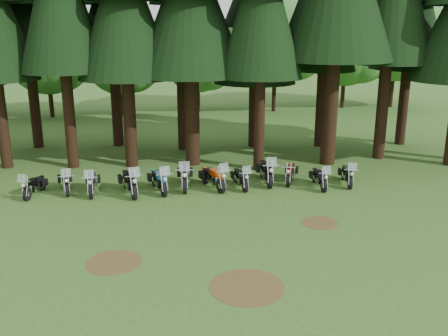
{
  "coord_description": "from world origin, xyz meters",
  "views": [
    {
      "loc": [
        -1.04,
        -16.76,
        7.31
      ],
      "look_at": [
        1.29,
        5.0,
        1.0
      ],
      "focal_mm": 40.0,
      "sensor_mm": 36.0,
      "label": 1
    }
  ],
  "objects_px": {
    "motorcycle_3": "(130,183)",
    "motorcycle_5": "(185,177)",
    "motorcycle_7": "(241,178)",
    "motorcycle_8": "(266,172)",
    "motorcycle_2": "(92,183)",
    "motorcycle_11": "(347,175)",
    "motorcycle_1": "(66,182)",
    "motorcycle_4": "(159,181)",
    "motorcycle_0": "(34,186)",
    "motorcycle_9": "(290,173)",
    "motorcycle_10": "(319,178)",
    "motorcycle_6": "(213,178)"
  },
  "relations": [
    {
      "from": "motorcycle_0",
      "to": "motorcycle_9",
      "type": "bearing_deg",
      "value": 15.91
    },
    {
      "from": "motorcycle_5",
      "to": "motorcycle_10",
      "type": "xyz_separation_m",
      "value": [
        6.21,
        -0.64,
        -0.1
      ]
    },
    {
      "from": "motorcycle_1",
      "to": "motorcycle_7",
      "type": "distance_m",
      "value": 7.97
    },
    {
      "from": "motorcycle_0",
      "to": "motorcycle_8",
      "type": "bearing_deg",
      "value": 16.31
    },
    {
      "from": "motorcycle_8",
      "to": "motorcycle_10",
      "type": "bearing_deg",
      "value": -22.87
    },
    {
      "from": "motorcycle_11",
      "to": "motorcycle_8",
      "type": "bearing_deg",
      "value": 178.75
    },
    {
      "from": "motorcycle_0",
      "to": "motorcycle_2",
      "type": "bearing_deg",
      "value": 12.91
    },
    {
      "from": "motorcycle_0",
      "to": "motorcycle_7",
      "type": "bearing_deg",
      "value": 13.25
    },
    {
      "from": "motorcycle_9",
      "to": "motorcycle_10",
      "type": "relative_size",
      "value": 0.98
    },
    {
      "from": "motorcycle_7",
      "to": "motorcycle_8",
      "type": "xyz_separation_m",
      "value": [
        1.31,
        0.59,
        0.09
      ]
    },
    {
      "from": "motorcycle_2",
      "to": "motorcycle_7",
      "type": "height_order",
      "value": "motorcycle_2"
    },
    {
      "from": "motorcycle_0",
      "to": "motorcycle_7",
      "type": "distance_m",
      "value": 9.25
    },
    {
      "from": "motorcycle_0",
      "to": "motorcycle_4",
      "type": "bearing_deg",
      "value": 12.17
    },
    {
      "from": "motorcycle_0",
      "to": "motorcycle_1",
      "type": "bearing_deg",
      "value": 28.85
    },
    {
      "from": "motorcycle_5",
      "to": "motorcycle_9",
      "type": "bearing_deg",
      "value": 5.75
    },
    {
      "from": "motorcycle_4",
      "to": "motorcycle_3",
      "type": "bearing_deg",
      "value": 173.73
    },
    {
      "from": "motorcycle_9",
      "to": "motorcycle_3",
      "type": "bearing_deg",
      "value": -152.44
    },
    {
      "from": "motorcycle_1",
      "to": "motorcycle_7",
      "type": "xyz_separation_m",
      "value": [
        7.96,
        -0.23,
        -0.02
      ]
    },
    {
      "from": "motorcycle_1",
      "to": "motorcycle_9",
      "type": "bearing_deg",
      "value": -12.82
    },
    {
      "from": "motorcycle_1",
      "to": "motorcycle_6",
      "type": "distance_m",
      "value": 6.67
    },
    {
      "from": "motorcycle_4",
      "to": "motorcycle_0",
      "type": "bearing_deg",
      "value": 163.91
    },
    {
      "from": "motorcycle_0",
      "to": "motorcycle_5",
      "type": "distance_m",
      "value": 6.68
    },
    {
      "from": "motorcycle_1",
      "to": "motorcycle_10",
      "type": "distance_m",
      "value": 11.61
    },
    {
      "from": "motorcycle_2",
      "to": "motorcycle_11",
      "type": "distance_m",
      "value": 11.82
    },
    {
      "from": "motorcycle_6",
      "to": "motorcycle_7",
      "type": "relative_size",
      "value": 1.1
    },
    {
      "from": "motorcycle_8",
      "to": "motorcycle_3",
      "type": "bearing_deg",
      "value": -171.65
    },
    {
      "from": "motorcycle_3",
      "to": "motorcycle_11",
      "type": "bearing_deg",
      "value": -14.29
    },
    {
      "from": "motorcycle_9",
      "to": "motorcycle_11",
      "type": "xyz_separation_m",
      "value": [
        2.58,
        -0.65,
        0.01
      ]
    },
    {
      "from": "motorcycle_5",
      "to": "motorcycle_2",
      "type": "bearing_deg",
      "value": -172.59
    },
    {
      "from": "motorcycle_3",
      "to": "motorcycle_0",
      "type": "bearing_deg",
      "value": 160.71
    },
    {
      "from": "motorcycle_6",
      "to": "motorcycle_11",
      "type": "height_order",
      "value": "motorcycle_6"
    },
    {
      "from": "motorcycle_4",
      "to": "motorcycle_9",
      "type": "xyz_separation_m",
      "value": [
        6.26,
        0.75,
        -0.06
      ]
    },
    {
      "from": "motorcycle_6",
      "to": "motorcycle_11",
      "type": "distance_m",
      "value": 6.37
    },
    {
      "from": "motorcycle_1",
      "to": "motorcycle_4",
      "type": "distance_m",
      "value": 4.21
    },
    {
      "from": "motorcycle_10",
      "to": "motorcycle_11",
      "type": "distance_m",
      "value": 1.47
    },
    {
      "from": "motorcycle_0",
      "to": "motorcycle_9",
      "type": "distance_m",
      "value": 11.76
    },
    {
      "from": "motorcycle_0",
      "to": "motorcycle_6",
      "type": "bearing_deg",
      "value": 13.49
    },
    {
      "from": "motorcycle_10",
      "to": "motorcycle_11",
      "type": "bearing_deg",
      "value": 11.98
    },
    {
      "from": "motorcycle_9",
      "to": "motorcycle_7",
      "type": "bearing_deg",
      "value": -146.52
    },
    {
      "from": "motorcycle_3",
      "to": "motorcycle_5",
      "type": "relative_size",
      "value": 0.97
    },
    {
      "from": "motorcycle_3",
      "to": "motorcycle_10",
      "type": "relative_size",
      "value": 1.19
    },
    {
      "from": "motorcycle_7",
      "to": "motorcycle_8",
      "type": "distance_m",
      "value": 1.44
    },
    {
      "from": "motorcycle_4",
      "to": "motorcycle_6",
      "type": "xyz_separation_m",
      "value": [
        2.48,
        0.18,
        0.0
      ]
    },
    {
      "from": "motorcycle_1",
      "to": "motorcycle_4",
      "type": "height_order",
      "value": "motorcycle_4"
    },
    {
      "from": "motorcycle_4",
      "to": "motorcycle_8",
      "type": "xyz_separation_m",
      "value": [
        5.08,
        0.75,
        0.03
      ]
    },
    {
      "from": "motorcycle_1",
      "to": "motorcycle_8",
      "type": "bearing_deg",
      "value": -12.57
    },
    {
      "from": "motorcycle_2",
      "to": "motorcycle_8",
      "type": "xyz_separation_m",
      "value": [
        8.05,
        0.71,
        0.06
      ]
    },
    {
      "from": "motorcycle_10",
      "to": "motorcycle_8",
      "type": "bearing_deg",
      "value": 157.16
    },
    {
      "from": "motorcycle_1",
      "to": "motorcycle_3",
      "type": "xyz_separation_m",
      "value": [
        2.9,
        -0.62,
        0.06
      ]
    },
    {
      "from": "motorcycle_3",
      "to": "motorcycle_9",
      "type": "relative_size",
      "value": 1.22
    }
  ]
}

